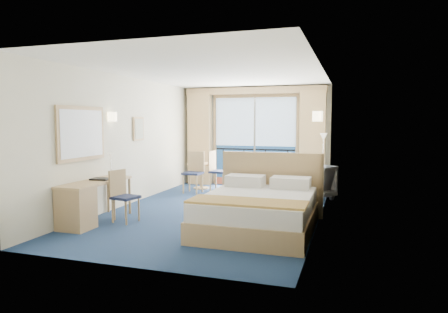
# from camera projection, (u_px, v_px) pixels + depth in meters

# --- Properties ---
(floor) EXTENTS (6.50, 6.50, 0.00)m
(floor) POSITION_uv_depth(u_px,v_px,m) (216.00, 210.00, 7.91)
(floor) COLOR navy
(floor) RESTS_ON ground
(room_walls) EXTENTS (4.04, 6.54, 2.72)m
(room_walls) POSITION_uv_depth(u_px,v_px,m) (216.00, 121.00, 7.75)
(room_walls) COLOR beige
(room_walls) RESTS_ON ground
(balcony_door) EXTENTS (2.36, 0.03, 2.52)m
(balcony_door) POSITION_uv_depth(u_px,v_px,m) (254.00, 144.00, 10.86)
(balcony_door) COLOR navy
(balcony_door) RESTS_ON room_walls
(curtain_left) EXTENTS (0.65, 0.22, 2.55)m
(curtain_left) POSITION_uv_depth(u_px,v_px,m) (200.00, 139.00, 11.18)
(curtain_left) COLOR tan
(curtain_left) RESTS_ON room_walls
(curtain_right) EXTENTS (0.65, 0.22, 2.55)m
(curtain_right) POSITION_uv_depth(u_px,v_px,m) (312.00, 140.00, 10.23)
(curtain_right) COLOR tan
(curtain_right) RESTS_ON room_walls
(pelmet) EXTENTS (3.80, 0.25, 0.18)m
(pelmet) POSITION_uv_depth(u_px,v_px,m) (254.00, 91.00, 10.62)
(pelmet) COLOR tan
(pelmet) RESTS_ON room_walls
(mirror) EXTENTS (0.05, 1.25, 0.95)m
(mirror) POSITION_uv_depth(u_px,v_px,m) (82.00, 134.00, 6.96)
(mirror) COLOR tan
(mirror) RESTS_ON room_walls
(wall_print) EXTENTS (0.04, 0.42, 0.52)m
(wall_print) POSITION_uv_depth(u_px,v_px,m) (139.00, 129.00, 8.80)
(wall_print) COLOR tan
(wall_print) RESTS_ON room_walls
(sconce_left) EXTENTS (0.18, 0.18, 0.18)m
(sconce_left) POSITION_uv_depth(u_px,v_px,m) (112.00, 117.00, 7.77)
(sconce_left) COLOR beige
(sconce_left) RESTS_ON room_walls
(sconce_right) EXTENTS (0.18, 0.18, 0.18)m
(sconce_right) POSITION_uv_depth(u_px,v_px,m) (318.00, 116.00, 7.01)
(sconce_right) COLOR beige
(sconce_right) RESTS_ON room_walls
(bed) EXTENTS (1.89, 2.25, 1.19)m
(bed) POSITION_uv_depth(u_px,v_px,m) (259.00, 209.00, 6.49)
(bed) COLOR tan
(bed) RESTS_ON ground
(nightstand) EXTENTS (0.42, 0.40, 0.55)m
(nightstand) POSITION_uv_depth(u_px,v_px,m) (309.00, 199.00, 7.69)
(nightstand) COLOR tan
(nightstand) RESTS_ON ground
(phone) EXTENTS (0.20, 0.17, 0.07)m
(phone) POSITION_uv_depth(u_px,v_px,m) (309.00, 182.00, 7.70)
(phone) COLOR beige
(phone) RESTS_ON nightstand
(armchair) EXTENTS (1.21, 1.21, 0.79)m
(armchair) POSITION_uv_depth(u_px,v_px,m) (310.00, 182.00, 9.04)
(armchair) COLOR #424850
(armchair) RESTS_ON ground
(floor_lamp) EXTENTS (0.20, 0.20, 1.47)m
(floor_lamp) POSITION_uv_depth(u_px,v_px,m) (323.00, 148.00, 9.84)
(floor_lamp) COLOR silver
(floor_lamp) RESTS_ON ground
(desk) EXTENTS (0.53, 1.54, 0.72)m
(desk) POSITION_uv_depth(u_px,v_px,m) (81.00, 204.00, 6.60)
(desk) COLOR tan
(desk) RESTS_ON ground
(desk_chair) EXTENTS (0.47, 0.46, 0.91)m
(desk_chair) POSITION_uv_depth(u_px,v_px,m) (122.00, 193.00, 7.00)
(desk_chair) COLOR #1B2340
(desk_chair) RESTS_ON ground
(folder) EXTENTS (0.35, 0.27, 0.03)m
(folder) POSITION_uv_depth(u_px,v_px,m) (101.00, 179.00, 7.10)
(folder) COLOR black
(folder) RESTS_ON desk
(desk_lamp) EXTENTS (0.11, 0.11, 0.43)m
(desk_lamp) POSITION_uv_depth(u_px,v_px,m) (111.00, 160.00, 7.46)
(desk_lamp) COLOR silver
(desk_lamp) RESTS_ON desk
(round_table) EXTENTS (0.74, 0.74, 0.67)m
(round_table) POSITION_uv_depth(u_px,v_px,m) (201.00, 169.00, 10.48)
(round_table) COLOR tan
(round_table) RESTS_ON ground
(table_chair_a) EXTENTS (0.48, 0.47, 1.01)m
(table_chair_a) POSITION_uv_depth(u_px,v_px,m) (216.00, 168.00, 10.19)
(table_chair_a) COLOR #1B2340
(table_chair_a) RESTS_ON ground
(table_chair_b) EXTENTS (0.45, 0.46, 1.02)m
(table_chair_b) POSITION_uv_depth(u_px,v_px,m) (194.00, 169.00, 9.91)
(table_chair_b) COLOR #1B2340
(table_chair_b) RESTS_ON ground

